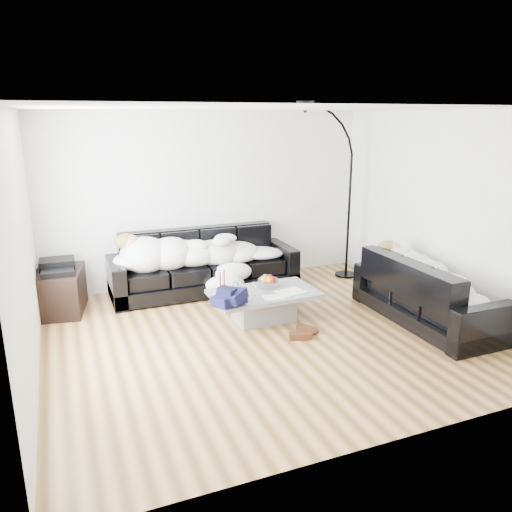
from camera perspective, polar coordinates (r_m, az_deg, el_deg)
name	(u,v)px	position (r m, az deg, el deg)	size (l,w,h in m)	color
ground	(265,335)	(6.04, 1.08, -8.96)	(5.00, 5.00, 0.00)	brown
wall_back	(208,199)	(7.71, -5.47, 6.53)	(5.00, 0.02, 2.60)	silver
wall_left	(23,250)	(5.21, -25.07, 0.60)	(0.02, 4.50, 2.60)	silver
wall_right	(442,213)	(6.98, 20.46, 4.63)	(0.02, 4.50, 2.60)	silver
ceiling	(267,108)	(5.49, 1.22, 16.51)	(5.00, 5.00, 0.00)	white
sofa_back	(204,262)	(7.41, -5.98, -0.65)	(2.73, 0.94, 0.89)	black
sofa_right	(427,291)	(6.63, 18.98, -3.75)	(2.03, 0.87, 0.82)	black
sleeper_back	(204,249)	(7.31, -5.92, 0.79)	(2.31, 0.80, 0.46)	white
sleeper_right	(429,274)	(6.56, 19.16, -1.93)	(1.74, 0.73, 0.43)	white
teal_cushion	(394,255)	(6.96, 15.50, 0.13)	(0.36, 0.30, 0.20)	#0A3C49
coffee_table	(264,306)	(6.37, 0.92, -5.74)	(1.33, 0.77, 0.39)	#939699
fruit_bowl	(268,281)	(6.46, 1.41, -2.84)	(0.27, 0.27, 0.16)	white
wine_glass_a	(239,286)	(6.28, -1.91, -3.41)	(0.07, 0.07, 0.16)	white
wine_glass_b	(235,288)	(6.17, -2.41, -3.67)	(0.08, 0.08, 0.18)	white
wine_glass_c	(254,289)	(6.16, -0.23, -3.75)	(0.07, 0.07, 0.17)	white
candle_left	(220,282)	(6.29, -4.11, -2.95)	(0.05, 0.05, 0.26)	maroon
candle_right	(224,279)	(6.38, -3.67, -2.68)	(0.05, 0.05, 0.26)	maroon
newspaper_a	(291,292)	(6.30, 4.02, -4.07)	(0.34, 0.26, 0.01)	silver
newspaper_b	(273,297)	(6.11, 2.01, -4.71)	(0.26, 0.18, 0.01)	silver
navy_jacket	(230,291)	(5.82, -2.97, -4.03)	(0.37, 0.31, 0.19)	black
shoes	(303,333)	(6.01, 5.34, -8.70)	(0.40, 0.29, 0.09)	#472311
av_cabinet	(60,291)	(7.11, -21.48, -3.76)	(0.57, 0.83, 0.57)	black
stereo	(57,266)	(7.00, -21.77, -1.04)	(0.44, 0.34, 0.13)	black
floor_lamp	(349,203)	(8.02, 10.62, 5.96)	(0.87, 0.35, 2.40)	black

